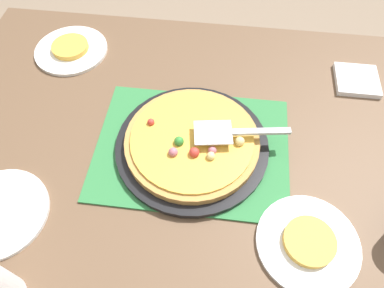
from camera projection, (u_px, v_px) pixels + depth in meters
The scene contains 11 objects.
ground_plane at pixel (192, 245), 1.51m from camera, with size 8.00×8.00×0.00m, color #84705B.
dining_table at pixel (192, 170), 0.98m from camera, with size 1.40×1.00×0.75m.
placemat at pixel (192, 148), 0.89m from camera, with size 0.48×0.36×0.01m, color #2D753D.
pizza_pan at pixel (192, 146), 0.88m from camera, with size 0.38×0.38×0.01m, color black.
pizza at pixel (192, 141), 0.86m from camera, with size 0.33×0.33×0.04m.
plate_near_left at pixel (71, 50), 1.09m from camera, with size 0.22×0.22×0.01m, color white.
plate_far_right at pixel (308, 243), 0.75m from camera, with size 0.22×0.22×0.01m, color white.
served_slice_left at pixel (70, 47), 1.08m from camera, with size 0.11×0.11×0.02m, color gold.
served_slice_right at pixel (309, 241), 0.74m from camera, with size 0.11×0.11×0.02m, color gold.
pizza_server at pixel (233, 132), 0.84m from camera, with size 0.23×0.08×0.01m.
napkin_stack at pixel (357, 80), 1.01m from camera, with size 0.12×0.12×0.02m, color white.
Camera 1 is at (-0.06, 0.49, 1.49)m, focal length 33.12 mm.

